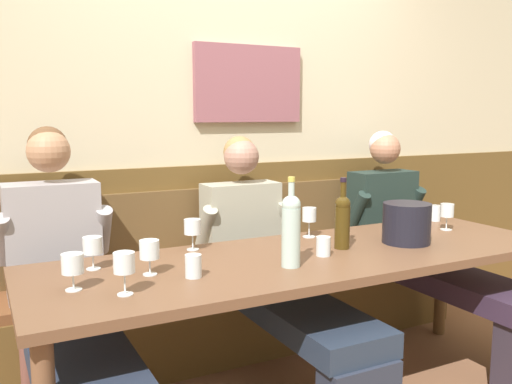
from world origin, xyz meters
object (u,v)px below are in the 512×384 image
at_px(wine_glass_by_bottle, 149,250).
at_px(water_tumbler_left, 435,213).
at_px(dining_table, 310,269).
at_px(ice_bucket, 407,223).
at_px(wine_glass_mid_left, 73,265).
at_px(wine_bottle_green_tall, 291,228).
at_px(person_right_seat, 274,268).
at_px(wine_glass_left_end, 124,265).
at_px(wine_glass_center_rear, 192,228).
at_px(person_center_right_seat, 423,244).
at_px(wine_glass_near_bucket, 309,216).
at_px(person_left_seat, 65,288).
at_px(water_tumbler_center, 323,246).
at_px(water_tumbler_right, 193,266).
at_px(wine_glass_mid_right, 447,212).
at_px(wine_glass_center_front, 92,246).
at_px(wall_bench, 243,302).
at_px(wine_bottle_amber_mid, 342,220).

xyz_separation_m(wine_glass_by_bottle, water_tumbler_left, (1.83, 0.30, -0.05)).
distance_m(dining_table, ice_bucket, 0.57).
distance_m(dining_table, water_tumbler_left, 1.14).
xyz_separation_m(wine_glass_by_bottle, wine_glass_mid_left, (-0.30, -0.06, -0.01)).
bearing_deg(wine_glass_by_bottle, wine_bottle_green_tall, -15.53).
relative_size(dining_table, person_right_seat, 1.98).
xyz_separation_m(wine_glass_left_end, wine_glass_center_rear, (0.44, 0.50, -0.01)).
height_order(person_center_right_seat, wine_glass_near_bucket, person_center_right_seat).
relative_size(person_left_seat, water_tumbler_center, 14.98).
height_order(wine_glass_near_bucket, water_tumbler_right, wine_glass_near_bucket).
xyz_separation_m(wine_bottle_green_tall, water_tumbler_center, (0.22, 0.08, -0.12)).
bearing_deg(wine_glass_near_bucket, ice_bucket, -42.54).
bearing_deg(wine_glass_center_rear, person_left_seat, 177.13).
bearing_deg(wine_glass_left_end, wine_glass_by_bottle, 53.13).
distance_m(wine_glass_left_end, wine_glass_center_rear, 0.67).
relative_size(wine_glass_mid_right, water_tumbler_left, 1.54).
bearing_deg(water_tumbler_center, wine_glass_near_bucket, 66.94).
distance_m(wine_glass_center_rear, water_tumbler_left, 1.54).
bearing_deg(person_left_seat, wine_glass_center_front, -56.74).
xyz_separation_m(person_right_seat, wine_bottle_green_tall, (-0.17, -0.45, 0.31)).
distance_m(dining_table, water_tumbler_right, 0.62).
bearing_deg(wine_glass_center_rear, person_right_seat, -0.74).
xyz_separation_m(person_left_seat, wine_glass_near_bucket, (1.21, -0.05, 0.22)).
bearing_deg(wine_bottle_green_tall, wine_glass_near_bucket, 49.47).
relative_size(ice_bucket, wine_bottle_green_tall, 0.62).
xyz_separation_m(dining_table, water_tumbler_right, (-0.60, -0.10, 0.12)).
xyz_separation_m(person_center_right_seat, wine_glass_by_bottle, (-1.75, -0.30, 0.24)).
height_order(wall_bench, water_tumbler_center, wall_bench).
height_order(ice_bucket, wine_bottle_green_tall, wine_bottle_green_tall).
height_order(wine_glass_mid_right, water_tumbler_right, wine_glass_mid_right).
distance_m(wall_bench, water_tumbler_center, 0.91).
height_order(wall_bench, ice_bucket, wall_bench).
bearing_deg(wine_glass_by_bottle, wine_glass_near_bucket, 16.58).
distance_m(wine_glass_mid_left, water_tumbler_right, 0.45).
height_order(dining_table, wine_glass_mid_left, wine_glass_mid_left).
distance_m(wine_glass_center_front, water_tumbler_right, 0.44).
bearing_deg(wine_glass_mid_right, wine_glass_mid_left, -176.01).
distance_m(wine_bottle_green_tall, wine_glass_center_front, 0.82).
relative_size(ice_bucket, wine_glass_left_end, 1.52).
xyz_separation_m(wine_glass_mid_right, wine_glass_near_bucket, (-0.77, 0.20, 0.01)).
height_order(wine_glass_by_bottle, wine_glass_left_end, wine_glass_left_end).
bearing_deg(person_right_seat, wine_glass_mid_left, -160.92).
relative_size(person_left_seat, wine_bottle_amber_mid, 3.86).
xyz_separation_m(wine_glass_by_bottle, wine_glass_near_bucket, (0.93, 0.28, 0.01)).
xyz_separation_m(person_right_seat, wine_glass_mid_right, (0.97, -0.22, 0.24)).
relative_size(wall_bench, dining_table, 1.12).
height_order(wall_bench, wine_glass_near_bucket, wall_bench).
bearing_deg(water_tumbler_left, person_right_seat, -179.93).
bearing_deg(water_tumbler_center, wine_glass_left_end, -172.29).
bearing_deg(wine_bottle_green_tall, water_tumbler_right, 174.01).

